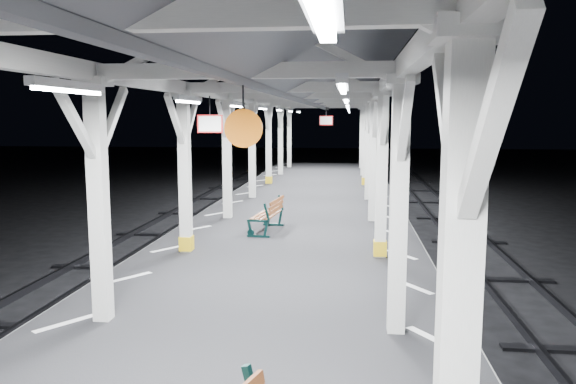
# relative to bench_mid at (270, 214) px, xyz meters

# --- Properties ---
(ground) EXTENTS (120.00, 120.00, 0.00)m
(ground) POSITION_rel_bench_mid_xyz_m (0.57, -4.26, -1.44)
(ground) COLOR black
(ground) RESTS_ON ground
(platform) EXTENTS (6.00, 50.00, 1.00)m
(platform) POSITION_rel_bench_mid_xyz_m (0.57, -4.26, -0.94)
(platform) COLOR black
(platform) RESTS_ON ground
(hazard_stripes_left) EXTENTS (1.00, 48.00, 0.01)m
(hazard_stripes_left) POSITION_rel_bench_mid_xyz_m (-1.88, -4.26, -0.43)
(hazard_stripes_left) COLOR silver
(hazard_stripes_left) RESTS_ON platform
(hazard_stripes_right) EXTENTS (1.00, 48.00, 0.01)m
(hazard_stripes_right) POSITION_rel_bench_mid_xyz_m (3.02, -4.26, -0.43)
(hazard_stripes_right) COLOR silver
(hazard_stripes_right) RESTS_ON platform
(track_right) EXTENTS (2.20, 60.00, 0.16)m
(track_right) POSITION_rel_bench_mid_xyz_m (5.57, -4.26, -1.36)
(track_right) COLOR #2D2D33
(track_right) RESTS_ON ground
(canopy) EXTENTS (5.40, 49.00, 4.65)m
(canopy) POSITION_rel_bench_mid_xyz_m (0.57, -4.28, 3.13)
(canopy) COLOR silver
(canopy) RESTS_ON platform
(bench_mid) EXTENTS (0.72, 1.57, 0.82)m
(bench_mid) POSITION_rel_bench_mid_xyz_m (0.00, 0.00, 0.00)
(bench_mid) COLOR #0B2A28
(bench_mid) RESTS_ON platform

